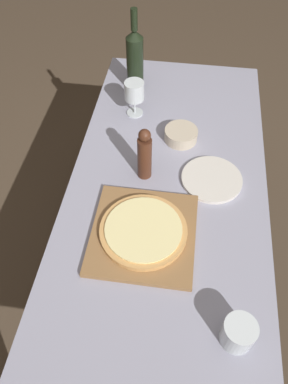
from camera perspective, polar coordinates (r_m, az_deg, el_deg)
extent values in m
plane|color=#4C3D2D|center=(1.92, 2.11, -15.98)|extent=(12.00, 12.00, 0.00)
cube|color=#9393A8|center=(1.28, 3.05, -3.22)|extent=(0.71, 1.79, 0.03)
cylinder|color=brown|center=(2.15, -2.85, 9.96)|extent=(0.06, 0.06, 0.72)
cylinder|color=brown|center=(2.14, 12.98, 8.27)|extent=(0.06, 0.06, 0.72)
cube|color=olive|center=(1.21, -0.09, -6.37)|extent=(0.33, 0.35, 0.02)
cylinder|color=tan|center=(1.19, -0.09, -5.90)|extent=(0.28, 0.28, 0.02)
cylinder|color=beige|center=(1.18, -0.09, -5.59)|extent=(0.25, 0.25, 0.01)
cylinder|color=black|center=(1.70, -1.38, 18.87)|extent=(0.07, 0.07, 0.24)
cone|color=black|center=(1.63, -1.47, 22.91)|extent=(0.07, 0.07, 0.03)
cylinder|color=black|center=(1.60, -1.52, 24.79)|extent=(0.03, 0.03, 0.09)
cylinder|color=#4C2819|center=(1.31, 0.08, 5.17)|extent=(0.05, 0.05, 0.17)
sphere|color=#4C2819|center=(1.23, 0.09, 8.63)|extent=(0.04, 0.04, 0.04)
cylinder|color=silver|center=(1.62, -1.40, 11.99)|extent=(0.07, 0.07, 0.00)
cylinder|color=silver|center=(1.60, -1.43, 13.04)|extent=(0.01, 0.01, 0.07)
cylinder|color=silver|center=(1.55, -1.48, 15.16)|extent=(0.08, 0.08, 0.08)
cylinder|color=beige|center=(1.49, 5.65, 8.67)|extent=(0.13, 0.13, 0.05)
cylinder|color=silver|center=(1.06, 14.18, -20.10)|extent=(0.09, 0.09, 0.09)
cylinder|color=silver|center=(1.37, 10.28, 1.95)|extent=(0.22, 0.22, 0.01)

